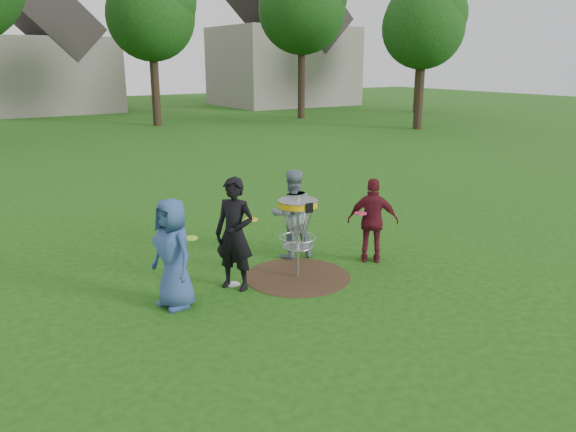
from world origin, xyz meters
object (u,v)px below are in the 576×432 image
disc_golf_basket (298,219)px  player_maroon (373,221)px  player_black (235,234)px  player_grey (292,214)px  player_blue (173,253)px

disc_golf_basket → player_maroon: bearing=-3.9°
player_black → disc_golf_basket: player_black is taller
player_black → player_grey: bearing=81.8°
player_black → disc_golf_basket: 1.12m
player_grey → player_maroon: player_grey is taller
player_blue → disc_golf_basket: (2.18, -0.02, 0.19)m
player_blue → player_maroon: player_blue is taller
player_maroon → disc_golf_basket: size_ratio=1.12×
player_black → disc_golf_basket: (1.10, -0.15, 0.11)m
player_blue → player_black: (1.08, 0.12, 0.08)m
player_maroon → disc_golf_basket: (-1.55, 0.10, 0.25)m
player_blue → player_grey: player_grey is taller
player_maroon → player_black: bearing=35.3°
player_maroon → disc_golf_basket: 1.57m
player_blue → player_black: bearing=83.9°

